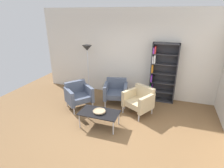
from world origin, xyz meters
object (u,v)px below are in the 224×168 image
object	(u,v)px
armchair_spare_guest	(116,91)
floor_lamp_torchiere	(87,54)
armchair_by_bookshelf	(78,95)
coffee_table_low	(99,113)
bookshelf_tall	(162,73)
armchair_corner_red	(139,100)
decorative_bowl	(99,111)

from	to	relation	value
armchair_spare_guest	floor_lamp_torchiere	distance (m)	1.58
armchair_by_bookshelf	floor_lamp_torchiere	xyz separation A→B (m)	(-0.12, 1.00, 1.03)
coffee_table_low	armchair_by_bookshelf	distance (m)	1.25
bookshelf_tall	coffee_table_low	xyz separation A→B (m)	(-1.32, -2.04, -0.57)
bookshelf_tall	floor_lamp_torchiere	size ratio (longest dim) A/B	1.09
coffee_table_low	armchair_corner_red	size ratio (longest dim) A/B	1.07
bookshelf_tall	decorative_bowl	bearing A→B (deg)	-122.91
bookshelf_tall	coffee_table_low	world-z (taller)	bookshelf_tall
armchair_spare_guest	decorative_bowl	bearing A→B (deg)	-102.78
bookshelf_tall	coffee_table_low	distance (m)	2.49
decorative_bowl	armchair_by_bookshelf	distance (m)	1.25
decorative_bowl	armchair_corner_red	world-z (taller)	armchair_corner_red
armchair_by_bookshelf	floor_lamp_torchiere	bearing A→B (deg)	45.75
armchair_corner_red	floor_lamp_torchiere	xyz separation A→B (m)	(-1.96, 0.75, 1.03)
bookshelf_tall	armchair_by_bookshelf	world-z (taller)	bookshelf_tall
armchair_by_bookshelf	coffee_table_low	bearing A→B (deg)	-87.97
coffee_table_low	armchair_spare_guest	distance (m)	1.36
armchair_corner_red	armchair_by_bookshelf	xyz separation A→B (m)	(-1.83, -0.24, 0.00)
armchair_spare_guest	coffee_table_low	bearing A→B (deg)	-102.78
coffee_table_low	decorative_bowl	distance (m)	0.07
coffee_table_low	decorative_bowl	size ratio (longest dim) A/B	3.12
decorative_bowl	armchair_spare_guest	size ratio (longest dim) A/B	0.38
bookshelf_tall	armchair_corner_red	bearing A→B (deg)	-114.79
armchair_corner_red	armchair_spare_guest	world-z (taller)	same
decorative_bowl	armchair_corner_red	bearing A→B (deg)	49.81
coffee_table_low	floor_lamp_torchiere	bearing A→B (deg)	122.87
armchair_by_bookshelf	armchair_corner_red	bearing A→B (deg)	-43.79
bookshelf_tall	floor_lamp_torchiere	xyz separation A→B (m)	(-2.44, -0.30, 0.51)
coffee_table_low	armchair_by_bookshelf	world-z (taller)	armchair_by_bookshelf
bookshelf_tall	armchair_spare_guest	bearing A→B (deg)	-152.80
decorative_bowl	armchair_by_bookshelf	world-z (taller)	armchair_by_bookshelf
armchair_corner_red	armchair_by_bookshelf	size ratio (longest dim) A/B	0.98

